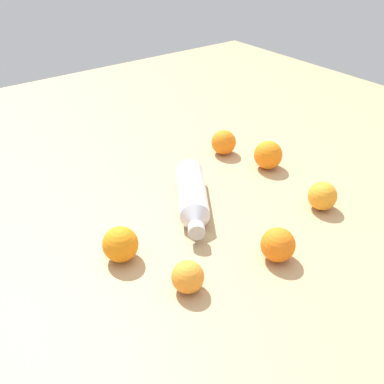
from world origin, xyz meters
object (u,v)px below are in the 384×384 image
(orange_2, at_px, (188,277))
(orange_4, at_px, (120,244))
(orange_1, at_px, (224,142))
(orange_3, at_px, (268,155))
(orange_0, at_px, (322,196))
(orange_5, at_px, (278,245))
(water_bottle, at_px, (193,197))

(orange_2, relative_size, orange_4, 0.85)
(orange_1, relative_size, orange_3, 0.92)
(orange_0, distance_m, orange_5, 0.24)
(orange_0, relative_size, orange_5, 0.96)
(water_bottle, distance_m, orange_4, 0.24)
(water_bottle, xyz_separation_m, orange_4, (-0.23, -0.06, 0.00))
(orange_4, distance_m, orange_5, 0.33)
(water_bottle, relative_size, orange_5, 3.54)
(water_bottle, relative_size, orange_3, 3.24)
(water_bottle, height_order, orange_4, orange_4)
(orange_1, height_order, orange_2, orange_1)
(orange_0, distance_m, orange_2, 0.43)
(orange_4, bearing_deg, orange_2, -70.29)
(orange_5, bearing_deg, orange_3, 47.91)
(orange_0, distance_m, orange_1, 0.37)
(orange_0, bearing_deg, orange_3, 79.61)
(water_bottle, distance_m, orange_3, 0.30)
(orange_5, bearing_deg, orange_4, 142.94)
(orange_1, bearing_deg, orange_4, -153.72)
(orange_1, bearing_deg, orange_0, -89.87)
(orange_2, bearing_deg, orange_4, 109.71)
(water_bottle, bearing_deg, orange_4, -42.58)
(orange_0, relative_size, orange_2, 1.10)
(orange_4, relative_size, orange_5, 1.04)
(water_bottle, bearing_deg, orange_2, -5.60)
(orange_2, height_order, orange_3, orange_3)
(orange_0, xyz_separation_m, orange_4, (-0.49, 0.13, 0.00))
(orange_0, height_order, orange_4, orange_4)
(orange_0, relative_size, orange_1, 0.96)
(water_bottle, bearing_deg, orange_5, 40.03)
(orange_2, bearing_deg, orange_0, 3.90)
(orange_0, height_order, orange_3, orange_3)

